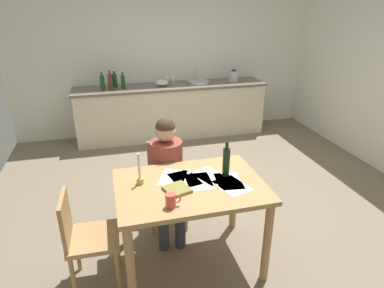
% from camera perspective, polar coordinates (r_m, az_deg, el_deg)
% --- Properties ---
extents(ground_plane, '(5.20, 5.20, 0.04)m').
position_cam_1_polar(ground_plane, '(4.04, 3.19, -10.16)').
color(ground_plane, '#7A6B56').
extents(wall_back, '(5.20, 0.12, 2.60)m').
position_cam_1_polar(wall_back, '(5.96, -4.37, 14.51)').
color(wall_back, silver).
rests_on(wall_back, ground).
extents(kitchen_counter, '(3.20, 0.64, 0.90)m').
position_cam_1_polar(kitchen_counter, '(5.81, -3.45, 5.69)').
color(kitchen_counter, beige).
rests_on(kitchen_counter, ground).
extents(dining_table, '(1.22, 0.87, 0.80)m').
position_cam_1_polar(dining_table, '(2.85, -0.32, -9.02)').
color(dining_table, tan).
rests_on(dining_table, ground).
extents(chair_at_table, '(0.44, 0.44, 0.87)m').
position_cam_1_polar(chair_at_table, '(3.50, -4.39, -6.04)').
color(chair_at_table, tan).
rests_on(chair_at_table, ground).
extents(person_seated, '(0.35, 0.61, 1.19)m').
position_cam_1_polar(person_seated, '(3.28, -4.22, -4.42)').
color(person_seated, brown).
rests_on(person_seated, ground).
extents(chair_side_empty, '(0.41, 0.41, 0.86)m').
position_cam_1_polar(chair_side_empty, '(2.89, -17.74, -14.71)').
color(chair_side_empty, tan).
rests_on(chair_side_empty, ground).
extents(coffee_mug, '(0.12, 0.08, 0.11)m').
position_cam_1_polar(coffee_mug, '(2.49, -3.58, -9.56)').
color(coffee_mug, '#D84C3F').
rests_on(coffee_mug, dining_table).
extents(candlestick, '(0.06, 0.06, 0.27)m').
position_cam_1_polar(candlestick, '(2.80, -8.89, -5.30)').
color(candlestick, gold).
rests_on(candlestick, dining_table).
extents(book_magazine, '(0.23, 0.24, 0.03)m').
position_cam_1_polar(book_magazine, '(2.70, -2.56, -7.71)').
color(book_magazine, olive).
rests_on(book_magazine, dining_table).
extents(paper_letter, '(0.29, 0.35, 0.00)m').
position_cam_1_polar(paper_letter, '(2.79, 6.82, -7.03)').
color(paper_letter, white).
rests_on(paper_letter, dining_table).
extents(paper_bill, '(0.31, 0.36, 0.00)m').
position_cam_1_polar(paper_bill, '(2.90, -3.25, -5.69)').
color(paper_bill, white).
rests_on(paper_bill, dining_table).
extents(paper_envelope, '(0.31, 0.36, 0.00)m').
position_cam_1_polar(paper_envelope, '(2.92, 2.99, -5.42)').
color(paper_envelope, white).
rests_on(paper_envelope, dining_table).
extents(paper_receipt, '(0.22, 0.31, 0.00)m').
position_cam_1_polar(paper_receipt, '(2.83, 1.19, -6.37)').
color(paper_receipt, white).
rests_on(paper_receipt, dining_table).
extents(paper_notice, '(0.24, 0.32, 0.00)m').
position_cam_1_polar(paper_notice, '(2.85, 6.27, -6.27)').
color(paper_notice, white).
rests_on(paper_notice, dining_table).
extents(paper_flyer, '(0.27, 0.33, 0.00)m').
position_cam_1_polar(paper_flyer, '(2.87, -1.27, -5.96)').
color(paper_flyer, white).
rests_on(paper_flyer, dining_table).
extents(wine_bottle_on_table, '(0.06, 0.06, 0.32)m').
position_cam_1_polar(wine_bottle_on_table, '(2.88, 5.85, -2.99)').
color(wine_bottle_on_table, black).
rests_on(wine_bottle_on_table, dining_table).
extents(sink_unit, '(0.36, 0.36, 0.24)m').
position_cam_1_polar(sink_unit, '(5.80, 1.10, 10.52)').
color(sink_unit, '#B2B7BC').
rests_on(sink_unit, kitchen_counter).
extents(bottle_oil, '(0.07, 0.07, 0.28)m').
position_cam_1_polar(bottle_oil, '(5.50, -15.01, 10.06)').
color(bottle_oil, '#194C23').
rests_on(bottle_oil, kitchen_counter).
extents(bottle_vinegar, '(0.07, 0.07, 0.30)m').
position_cam_1_polar(bottle_vinegar, '(5.48, -13.73, 10.25)').
color(bottle_vinegar, '#593319').
rests_on(bottle_vinegar, kitchen_counter).
extents(bottle_wine_red, '(0.08, 0.08, 0.26)m').
position_cam_1_polar(bottle_wine_red, '(5.64, -13.03, 10.49)').
color(bottle_wine_red, '#194C23').
rests_on(bottle_wine_red, kitchen_counter).
extents(bottle_sauce, '(0.06, 0.06, 0.26)m').
position_cam_1_polar(bottle_sauce, '(5.53, -11.65, 10.35)').
color(bottle_sauce, '#194C23').
rests_on(bottle_sauce, kitchen_counter).
extents(mixing_bowl, '(0.22, 0.22, 0.10)m').
position_cam_1_polar(mixing_bowl, '(5.64, -5.16, 10.35)').
color(mixing_bowl, white).
rests_on(mixing_bowl, kitchen_counter).
extents(stovetop_kettle, '(0.18, 0.18, 0.22)m').
position_cam_1_polar(stovetop_kettle, '(5.98, 7.09, 11.48)').
color(stovetop_kettle, '#B7BABF').
rests_on(stovetop_kettle, kitchen_counter).
extents(wine_glass_near_sink, '(0.07, 0.07, 0.15)m').
position_cam_1_polar(wine_glass_near_sink, '(5.82, -3.26, 11.41)').
color(wine_glass_near_sink, silver).
rests_on(wine_glass_near_sink, kitchen_counter).
extents(wine_glass_by_kettle, '(0.07, 0.07, 0.15)m').
position_cam_1_polar(wine_glass_by_kettle, '(5.80, -4.34, 11.34)').
color(wine_glass_by_kettle, silver).
rests_on(wine_glass_by_kettle, kitchen_counter).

